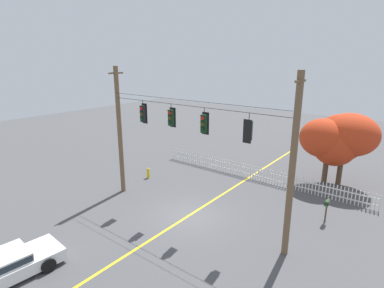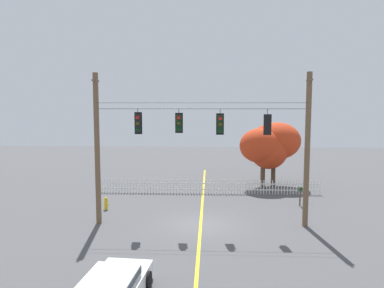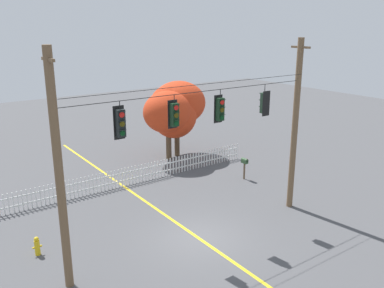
{
  "view_description": "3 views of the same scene",
  "coord_description": "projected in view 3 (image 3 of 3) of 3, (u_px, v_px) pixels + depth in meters",
  "views": [
    {
      "loc": [
        10.16,
        -12.79,
        9.03
      ],
      "look_at": [
        -0.47,
        0.95,
        4.16
      ],
      "focal_mm": 28.54,
      "sensor_mm": 36.0,
      "label": 1
    },
    {
      "loc": [
        0.49,
        -21.04,
        6.83
      ],
      "look_at": [
        -0.55,
        1.17,
        4.5
      ],
      "focal_mm": 35.42,
      "sensor_mm": 36.0,
      "label": 2
    },
    {
      "loc": [
        -9.77,
        -13.2,
        9.23
      ],
      "look_at": [
        0.18,
        0.79,
        4.18
      ],
      "focal_mm": 38.51,
      "sensor_mm": 36.0,
      "label": 3
    }
  ],
  "objects": [
    {
      "name": "traffic_signal_northbound_secondary",
      "position": [
        220.0,
        109.0,
        17.34
      ],
      "size": [
        0.43,
        0.38,
        1.45
      ],
      "color": "black"
    },
    {
      "name": "traffic_signal_eastbound_side",
      "position": [
        264.0,
        103.0,
        18.77
      ],
      "size": [
        0.43,
        0.38,
        1.44
      ],
      "color": "black"
    },
    {
      "name": "traffic_signal_westbound_side",
      "position": [
        174.0,
        115.0,
        16.05
      ],
      "size": [
        0.43,
        0.38,
        1.36
      ],
      "color": "black"
    },
    {
      "name": "autumn_maple_mid",
      "position": [
        176.0,
        106.0,
        29.04
      ],
      "size": [
        4.3,
        3.63,
        5.36
      ],
      "color": "brown",
      "rests_on": "ground"
    },
    {
      "name": "traffic_signal_northbound_primary",
      "position": [
        120.0,
        123.0,
        14.77
      ],
      "size": [
        0.43,
        0.38,
        1.43
      ],
      "color": "black"
    },
    {
      "name": "white_picket_fence",
      "position": [
        130.0,
        176.0,
        24.4
      ],
      "size": [
        16.81,
        0.06,
        1.1
      ],
      "color": "white",
      "rests_on": "ground"
    },
    {
      "name": "autumn_maple_near_fence",
      "position": [
        171.0,
        114.0,
        28.1
      ],
      "size": [
        4.01,
        3.37,
        4.92
      ],
      "color": "brown",
      "rests_on": "ground"
    },
    {
      "name": "roadside_mailbox",
      "position": [
        245.0,
        162.0,
        25.08
      ],
      "size": [
        0.25,
        0.44,
        1.34
      ],
      "color": "brown",
      "rests_on": "ground"
    },
    {
      "name": "fire_hydrant",
      "position": [
        37.0,
        246.0,
        16.97
      ],
      "size": [
        0.38,
        0.22,
        0.82
      ],
      "color": "gold",
      "rests_on": "ground"
    },
    {
      "name": "signal_support_span",
      "position": [
        200.0,
        145.0,
        17.13
      ],
      "size": [
        12.08,
        1.1,
        8.6
      ],
      "color": "brown",
      "rests_on": "ground"
    },
    {
      "name": "lane_centerline_stripe",
      "position": [
        199.0,
        238.0,
        18.36
      ],
      "size": [
        0.16,
        36.0,
        0.01
      ],
      "primitive_type": "cube",
      "color": "gold",
      "rests_on": "ground"
    },
    {
      "name": "ground",
      "position": [
        199.0,
        238.0,
        18.36
      ],
      "size": [
        80.0,
        80.0,
        0.0
      ],
      "primitive_type": "plane",
      "color": "#4C4C4F"
    }
  ]
}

